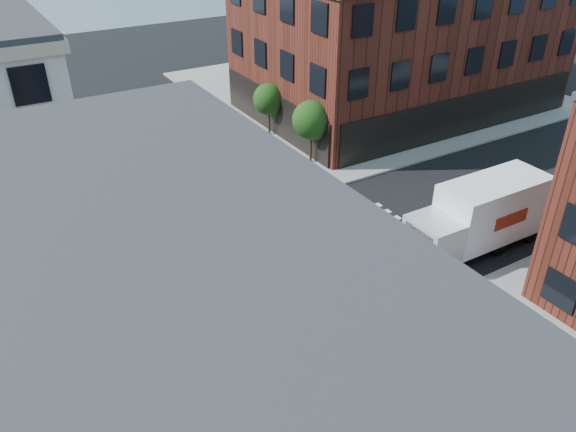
# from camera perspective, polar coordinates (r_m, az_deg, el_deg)

# --- Properties ---
(ground) EXTENTS (120.00, 120.00, 0.00)m
(ground) POSITION_cam_1_polar(r_m,az_deg,el_deg) (29.74, 0.66, -4.96)
(ground) COLOR black
(ground) RESTS_ON ground
(sidewalk_ne) EXTENTS (30.00, 30.00, 0.15)m
(sidewalk_ne) POSITION_cam_1_polar(r_m,az_deg,el_deg) (56.20, 7.86, 12.61)
(sidewalk_ne) COLOR gray
(sidewalk_ne) RESTS_ON ground
(building_ne) EXTENTS (25.00, 16.00, 12.00)m
(building_ne) POSITION_cam_1_polar(r_m,az_deg,el_deg) (50.65, 11.51, 17.26)
(building_ne) COLOR #3F180F
(building_ne) RESTS_ON ground
(tree_near) EXTENTS (2.69, 2.69, 4.49)m
(tree_near) POSITION_cam_1_polar(r_m,az_deg,el_deg) (39.27, 2.48, 9.56)
(tree_near) COLOR black
(tree_near) RESTS_ON ground
(tree_far) EXTENTS (2.43, 2.43, 4.07)m
(tree_far) POSITION_cam_1_polar(r_m,az_deg,el_deg) (44.18, -1.88, 11.64)
(tree_far) COLOR black
(tree_far) RESTS_ON ground
(signal_pole) EXTENTS (1.29, 1.24, 4.60)m
(signal_pole) POSITION_cam_1_polar(r_m,az_deg,el_deg) (20.94, -5.56, -13.34)
(signal_pole) COLOR black
(signal_pole) RESTS_ON ground
(box_truck) EXTENTS (8.68, 2.79, 3.90)m
(box_truck) POSITION_cam_1_polar(r_m,az_deg,el_deg) (31.76, 18.99, 0.06)
(box_truck) COLOR white
(box_truck) RESTS_ON ground
(traffic_cone) EXTENTS (0.51, 0.51, 0.78)m
(traffic_cone) POSITION_cam_1_polar(r_m,az_deg,el_deg) (26.27, 0.10, -9.55)
(traffic_cone) COLOR #D03E09
(traffic_cone) RESTS_ON ground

